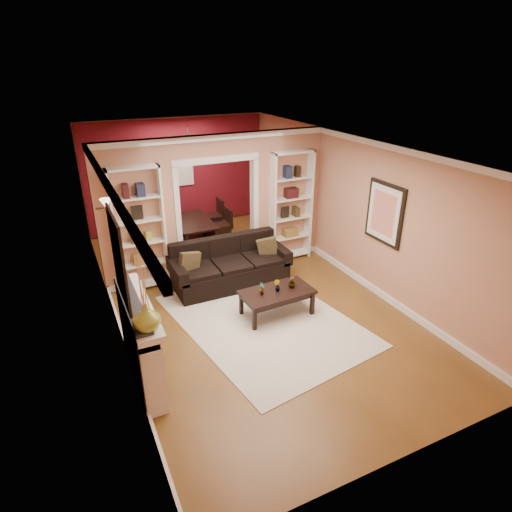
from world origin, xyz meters
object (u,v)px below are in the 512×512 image
sofa (230,264)px  coffee_table (277,303)px  dining_table (194,231)px  bookshelf_right (291,207)px  fireplace (142,341)px  bookshelf_left (139,230)px

sofa → coffee_table: sofa is taller
sofa → dining_table: (0.03, 2.34, -0.17)m
coffee_table → bookshelf_right: size_ratio=0.52×
sofa → fireplace: (-2.03, -1.95, 0.15)m
coffee_table → dining_table: 3.67m
sofa → dining_table: sofa is taller
coffee_table → fireplace: 2.44m
bookshelf_right → fireplace: bookshelf_right is taller
sofa → fireplace: fireplace is taller
sofa → coffee_table: (0.30, -1.32, -0.21)m
bookshelf_right → dining_table: (-1.58, 1.76, -0.89)m
fireplace → dining_table: 4.77m
sofa → bookshelf_left: (-1.49, 0.58, 0.72)m
fireplace → bookshelf_right: bearing=34.8°
coffee_table → bookshelf_right: 2.49m
bookshelf_left → dining_table: size_ratio=1.53×
sofa → coffee_table: size_ratio=1.86×
coffee_table → dining_table: dining_table is taller
coffee_table → fireplace: size_ratio=0.70×
bookshelf_left → sofa: bearing=-21.3°
fireplace → dining_table: size_ratio=1.13×
bookshelf_right → dining_table: bookshelf_right is taller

